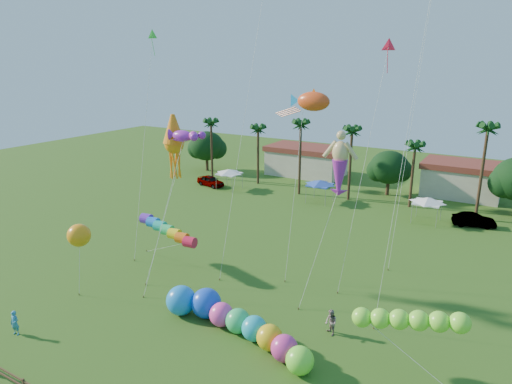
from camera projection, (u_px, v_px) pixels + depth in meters
The scene contains 19 objects.
ground at pixel (174, 370), 28.28m from camera, with size 160.00×160.00×0.00m, color #285116.
tree_line at pixel (406, 169), 61.70m from camera, with size 69.46×8.91×11.00m.
buildings_row at pixel (370, 171), 70.56m from camera, with size 35.00×7.00×4.00m.
tent_row at pixel (318, 183), 60.48m from camera, with size 31.00×4.00×0.60m.
car_a at pixel (211, 181), 69.34m from camera, with size 1.87×4.65×1.59m, color #4C4C54.
car_b at pixel (474, 220), 52.44m from camera, with size 1.62×4.66×1.54m, color #4C4C54.
spectator_a at pixel (15, 323), 31.69m from camera, with size 0.66×0.43×1.80m, color teal.
spectator_b at pixel (331, 322), 31.67m from camera, with size 0.91×0.71×1.88m, color gray.
caterpillar_inflatable at pixel (245, 325), 31.31m from camera, with size 10.97×4.49×2.25m.
blue_ball at pixel (181, 300), 34.23m from camera, with size 2.25×2.25×2.25m, color #1982E7.
rainbow_tube at pixel (174, 238), 40.60m from camera, with size 9.10×2.78×3.72m.
green_worm at pixel (362, 317), 27.83m from camera, with size 9.72×2.91×4.09m.
orange_ball_kite at pixel (79, 235), 36.07m from camera, with size 2.33×2.33×6.06m.
merman_kite at pixel (340, 168), 34.92m from camera, with size 2.43×4.96×12.95m.
fish_kite at pixel (313, 101), 38.81m from camera, with size 4.57×5.48×16.02m.
squid_kite at pixel (174, 144), 38.58m from camera, with size 2.14×4.99×14.27m.
lobster_kite at pixel (183, 136), 36.73m from camera, with size 3.55×5.84×13.26m.
delta_kite_red at pixel (388, 51), 35.08m from camera, with size 2.11×4.66×20.12m.
delta_kite_green at pixel (152, 42), 40.21m from camera, with size 1.57×3.54×21.10m.
Camera 1 is at (16.66, -18.13, 18.48)m, focal length 32.00 mm.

